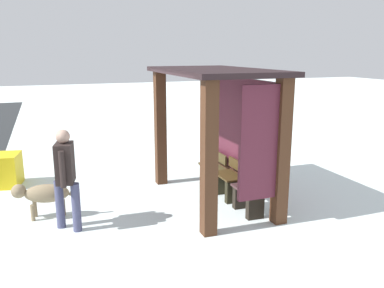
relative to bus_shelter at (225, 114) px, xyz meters
name	(u,v)px	position (x,y,z in m)	size (l,w,h in m)	color
ground_plane	(212,200)	(-0.10, -0.19, -1.71)	(60.00, 60.00, 0.00)	white
bus_shelter	(225,114)	(0.00, 0.00, 0.00)	(3.12, 1.71, 2.55)	#462818
bench_left_inside	(213,172)	(-0.92, 0.18, -1.41)	(0.72, 0.37, 0.72)	#493E22
bench_center_inside	(229,183)	(-0.10, 0.18, -1.39)	(0.72, 0.40, 0.76)	#402F15
bench_right_inside	(249,196)	(0.72, 0.18, -1.39)	(0.72, 0.36, 0.75)	#40292B
person_walking	(65,172)	(0.28, -2.91, -0.73)	(0.61, 0.41, 1.67)	#2C2220
dog	(43,194)	(-0.33, -3.29, -1.26)	(0.44, 1.08, 0.64)	#8E795A
grit_bin	(6,170)	(-2.46, -4.03, -1.36)	(0.70, 0.56, 0.70)	yellow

